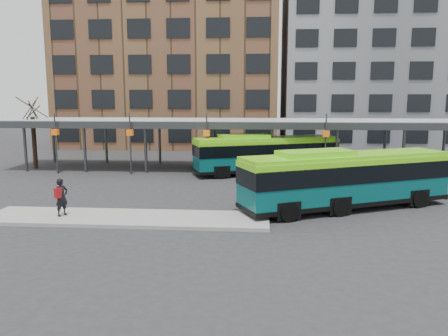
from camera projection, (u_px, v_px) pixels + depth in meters
ground at (240, 207)px, 24.14m from camera, size 120.00×120.00×0.00m
boarding_island at (127, 218)px, 21.60m from camera, size 14.00×3.00×0.18m
canopy at (246, 123)px, 36.19m from camera, size 40.00×6.53×4.80m
tree at (34, 140)px, 36.94m from camera, size 1.64×1.64×5.60m
building_brick at (172, 57)px, 54.64m from camera, size 26.00×14.00×22.00m
building_grey at (384, 64)px, 52.81m from camera, size 24.00×14.00×20.00m
bus_front at (346, 178)px, 23.50m from camera, size 11.85×7.28×3.28m
bus_rear at (266, 153)px, 34.47m from camera, size 11.62×6.42×3.17m
pedestrian at (61, 197)px, 21.55m from camera, size 0.73×0.82×1.89m
bike_rack at (403, 168)px, 34.72m from camera, size 5.52×1.22×1.03m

